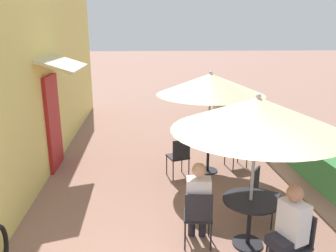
% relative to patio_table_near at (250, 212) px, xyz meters
% --- Properties ---
extents(cafe_facade_wall, '(0.98, 11.68, 4.20)m').
position_rel_patio_table_near_xyz_m(cafe_facade_wall, '(-3.60, 3.68, 1.56)').
color(cafe_facade_wall, '#E0CC6B').
rests_on(cafe_facade_wall, ground_plane).
extents(planter_hedge, '(0.60, 10.68, 1.01)m').
position_rel_patio_table_near_xyz_m(planter_hedge, '(1.69, 3.71, 0.01)').
color(planter_hedge, gray).
rests_on(planter_hedge, ground_plane).
extents(patio_table_near, '(0.78, 0.78, 0.72)m').
position_rel_patio_table_near_xyz_m(patio_table_near, '(0.00, 0.00, 0.00)').
color(patio_table_near, black).
rests_on(patio_table_near, ground_plane).
extents(patio_umbrella_near, '(2.26, 2.26, 2.22)m').
position_rel_patio_table_near_xyz_m(patio_umbrella_near, '(0.00, -0.00, 1.43)').
color(patio_umbrella_near, '#B7B7BC').
rests_on(patio_umbrella_near, ground_plane).
extents(cafe_chair_near_left, '(0.56, 0.56, 0.87)m').
position_rel_patio_table_near_xyz_m(cafe_chair_near_left, '(0.39, 0.62, -0.01)').
color(cafe_chair_near_left, '#232328').
rests_on(cafe_chair_near_left, ground_plane).
extents(cafe_chair_near_right, '(0.45, 0.45, 0.87)m').
position_rel_patio_table_near_xyz_m(cafe_chair_near_right, '(-0.73, 0.02, -0.01)').
color(cafe_chair_near_right, '#232328').
rests_on(cafe_chair_near_right, ground_plane).
extents(seated_patron_near_right, '(0.37, 0.44, 1.25)m').
position_rel_patio_table_near_xyz_m(seated_patron_near_right, '(-0.72, 0.14, 0.16)').
color(seated_patron_near_right, '#23232D').
rests_on(seated_patron_near_right, ground_plane).
extents(cafe_chair_near_back, '(0.52, 0.52, 0.87)m').
position_rel_patio_table_near_xyz_m(cafe_chair_near_back, '(0.35, -0.65, -0.01)').
color(cafe_chair_near_back, '#232328').
rests_on(cafe_chair_near_back, ground_plane).
extents(seated_patron_near_back, '(0.49, 0.45, 1.25)m').
position_rel_patio_table_near_xyz_m(seated_patron_near_back, '(0.24, -0.69, 0.16)').
color(seated_patron_near_back, '#23232D').
rests_on(seated_patron_near_back, ground_plane).
extents(patio_table_mid, '(0.78, 0.78, 0.72)m').
position_rel_patio_table_near_xyz_m(patio_table_mid, '(-0.05, 2.66, 0.00)').
color(patio_table_mid, black).
rests_on(patio_table_mid, ground_plane).
extents(patio_umbrella_mid, '(2.26, 2.26, 2.22)m').
position_rel_patio_table_near_xyz_m(patio_umbrella_mid, '(-0.05, 2.66, 1.43)').
color(patio_umbrella_mid, '#B7B7BC').
rests_on(patio_umbrella_mid, ground_plane).
extents(cafe_chair_mid_left, '(0.50, 0.50, 0.87)m').
position_rel_patio_table_near_xyz_m(cafe_chair_mid_left, '(0.63, 2.95, -0.01)').
color(cafe_chair_mid_left, '#232328').
rests_on(cafe_chair_mid_left, ground_plane).
extents(cafe_chair_mid_right, '(0.50, 0.50, 0.87)m').
position_rel_patio_table_near_xyz_m(cafe_chair_mid_right, '(-0.72, 2.37, -0.01)').
color(cafe_chair_mid_right, '#232328').
rests_on(cafe_chair_mid_right, ground_plane).
extents(coffee_cup_mid, '(0.07, 0.07, 0.09)m').
position_rel_patio_table_near_xyz_m(coffee_cup_mid, '(-0.13, 2.65, 0.24)').
color(coffee_cup_mid, '#B73D3D').
rests_on(coffee_cup_mid, patio_table_mid).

